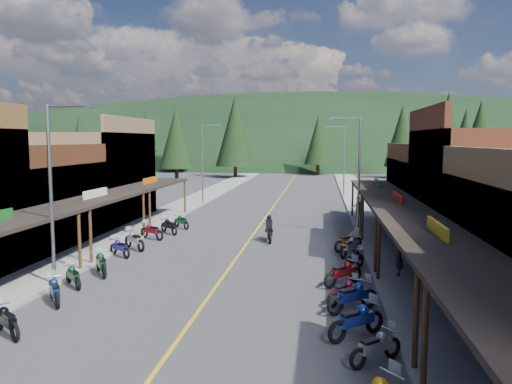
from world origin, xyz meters
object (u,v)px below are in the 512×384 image
(shop_west_2, at_px, (17,205))
(bike_east_4, at_px, (353,295))
(shop_west_3, at_px, (89,177))
(pine_3, at_px, (318,140))
(pine_10, at_px, (176,138))
(bike_west_7, at_px, (120,247))
(bike_west_3, at_px, (6,319))
(shop_east_3, at_px, (448,194))
(bike_east_8, at_px, (350,245))
(bike_west_8, at_px, (134,239))
(pine_2, at_px, (235,131))
(bike_east_3, at_px, (356,319))
(pine_7, at_px, (147,136))
(bike_west_10, at_px, (169,225))
(pine_8, at_px, (127,143))
(bike_west_9, at_px, (152,230))
(streetlight_0, at_px, (54,186))
(pine_1, at_px, (176,136))
(bike_east_6, at_px, (343,272))
(streetlight_2, at_px, (357,170))
(pine_0, at_px, (80,140))
(bike_east_2, at_px, (376,345))
(bike_east_9, at_px, (348,240))
(bike_west_6, at_px, (101,262))
(streetlight_3, at_px, (343,158))
(bike_west_11, at_px, (181,221))
(shop_east_2, at_px, (495,195))
(pine_5, at_px, (480,132))
(bike_east_7, at_px, (354,259))
(bike_west_5, at_px, (73,275))
(streetlight_1, at_px, (204,160))
(pedestrian_east_a, at_px, (399,258))
(pedestrian_east_b, at_px, (357,207))
(rider_on_bike, at_px, (269,231))
(bike_east_5, at_px, (345,290))
(pine_4, at_px, (402,135))
(pine_9, at_px, (465,140))

(shop_west_2, distance_m, bike_east_4, 21.74)
(shop_west_3, distance_m, pine_3, 57.59)
(pine_10, height_order, bike_west_7, pine_10)
(bike_west_3, bearing_deg, pine_3, 29.90)
(shop_east_3, height_order, bike_east_8, shop_east_3)
(bike_west_8, bearing_deg, pine_2, 45.80)
(bike_west_7, distance_m, bike_east_3, 15.77)
(pine_7, distance_m, bike_west_10, 74.42)
(shop_east_3, xyz_separation_m, pine_8, (-35.75, 28.70, 3.44))
(bike_west_9, bearing_deg, streetlight_0, -151.59)
(pine_1, xyz_separation_m, bike_east_6, (29.59, -74.19, -6.60))
(streetlight_2, xyz_separation_m, pine_0, (-46.95, 54.00, 2.02))
(bike_east_2, height_order, bike_east_9, bike_east_9)
(bike_west_6, xyz_separation_m, bike_east_2, (12.05, -8.07, -0.06))
(streetlight_3, distance_m, pine_0, 56.86)
(streetlight_2, height_order, bike_west_11, streetlight_2)
(streetlight_0, xyz_separation_m, pine_2, (-3.05, 64.00, 3.53))
(bike_west_9, bearing_deg, bike_east_8, -72.25)
(shop_east_2, distance_m, pine_5, 73.29)
(streetlight_2, bearing_deg, bike_east_7, -94.32)
(bike_west_7, bearing_deg, pine_7, 56.22)
(bike_west_5, bearing_deg, bike_east_6, -35.46)
(streetlight_1, height_order, bike_west_8, streetlight_1)
(pedestrian_east_a, distance_m, pedestrian_east_b, 18.13)
(bike_west_11, bearing_deg, bike_east_4, -100.77)
(bike_west_5, bearing_deg, bike_west_3, -128.43)
(pine_7, height_order, rider_on_bike, pine_7)
(shop_west_3, relative_size, bike_east_5, 5.67)
(streetlight_3, height_order, bike_east_6, streetlight_3)
(pine_4, distance_m, bike_east_3, 71.53)
(pine_8, height_order, bike_west_6, pine_8)
(shop_west_3, distance_m, pine_4, 58.27)
(bike_east_8, bearing_deg, bike_west_7, -142.83)
(shop_east_3, bearing_deg, bike_west_7, -150.33)
(pine_9, bearing_deg, shop_east_3, -106.91)
(bike_west_3, relative_size, bike_east_9, 0.90)
(bike_west_11, distance_m, rider_on_bike, 7.91)
(pine_3, relative_size, bike_east_9, 4.96)
(bike_west_8, bearing_deg, streetlight_0, -142.62)
(shop_east_3, relative_size, bike_west_9, 5.10)
(streetlight_3, distance_m, pedestrian_east_a, 32.91)
(bike_west_5, xyz_separation_m, bike_west_11, (0.70, 14.81, 0.02))
(bike_east_5, height_order, bike_east_8, bike_east_8)
(bike_west_3, relative_size, bike_east_7, 1.02)
(streetlight_2, bearing_deg, pedestrian_east_a, -83.25)
(bike_east_3, bearing_deg, bike_west_5, -149.58)
(bike_west_7, xyz_separation_m, bike_east_5, (12.02, -6.46, -0.01))
(pine_5, height_order, bike_west_5, pine_5)
(streetlight_3, height_order, pedestrian_east_b, streetlight_3)
(pine_1, height_order, bike_east_4, pine_1)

